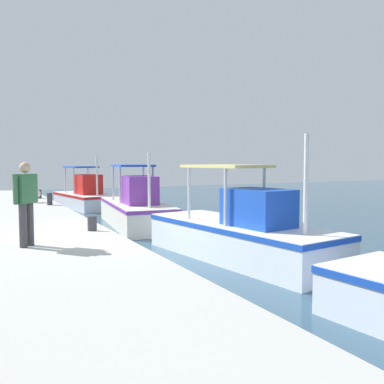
{
  "coord_description": "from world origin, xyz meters",
  "views": [
    {
      "loc": [
        10.0,
        -2.99,
        2.56
      ],
      "look_at": [
        -1.26,
        2.77,
        1.64
      ],
      "focal_mm": 39.06,
      "sensor_mm": 36.0,
      "label": 1
    }
  ],
  "objects": [
    {
      "name": "fishing_boat_second",
      "position": [
        -5.69,
        2.53,
        0.7
      ],
      "size": [
        6.11,
        2.6,
        2.87
      ],
      "color": "silver",
      "rests_on": "ground"
    },
    {
      "name": "mooring_bollard_second",
      "position": [
        -7.74,
        -0.45,
        1.05
      ],
      "size": [
        0.21,
        0.21,
        0.49
      ],
      "primitive_type": "cylinder",
      "color": "#333338",
      "rests_on": "quay_pier"
    },
    {
      "name": "pelican",
      "position": [
        -9.2,
        -0.93,
        1.2
      ],
      "size": [
        0.48,
        0.97,
        0.82
      ],
      "color": "tan",
      "rests_on": "quay_pier"
    },
    {
      "name": "fisherman_standing",
      "position": [
        0.78,
        -2.15,
        1.78
      ],
      "size": [
        0.49,
        0.5,
        1.75
      ],
      "color": "#3F3F42",
      "rests_on": "quay_pier"
    },
    {
      "name": "fishing_boat_nearest",
      "position": [
        -13.19,
        2.2,
        0.63
      ],
      "size": [
        5.23,
        2.61,
        2.9
      ],
      "color": "white",
      "rests_on": "ground"
    },
    {
      "name": "mooring_bollard_nearest",
      "position": [
        -11.24,
        -0.45,
        1.01
      ],
      "size": [
        0.26,
        0.26,
        0.42
      ],
      "primitive_type": "cylinder",
      "color": "#333338",
      "rests_on": "quay_pier"
    },
    {
      "name": "fishing_boat_third",
      "position": [
        0.94,
        3.07,
        0.68
      ],
      "size": [
        6.14,
        2.74,
        3.17
      ],
      "color": "white",
      "rests_on": "ground"
    },
    {
      "name": "mooring_bollard_third",
      "position": [
        -0.59,
        -0.45,
        0.99
      ],
      "size": [
        0.24,
        0.24,
        0.38
      ],
      "primitive_type": "cylinder",
      "color": "#333338",
      "rests_on": "quay_pier"
    }
  ]
}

